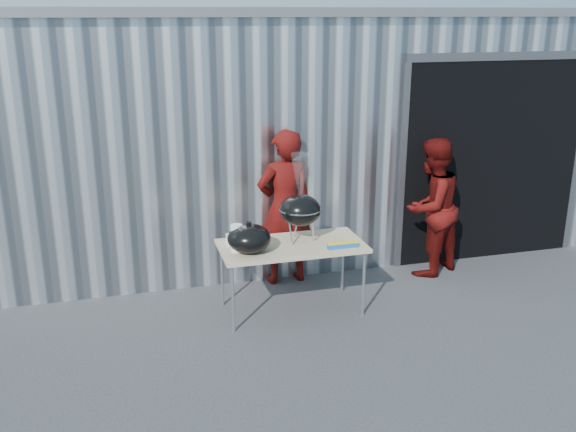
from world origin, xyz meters
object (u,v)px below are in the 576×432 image
object	(u,v)px
folding_table	(292,248)
person_bystander	(431,207)
kettle_grill	(300,203)
person_cook	(285,207)

from	to	relation	value
folding_table	person_bystander	bearing A→B (deg)	16.70
folding_table	person_bystander	xyz separation A→B (m)	(1.89, 0.57, 0.12)
kettle_grill	person_bystander	distance (m)	1.87
kettle_grill	folding_table	bearing A→B (deg)	-145.25
kettle_grill	person_bystander	size ratio (longest dim) A/B	0.56
folding_table	kettle_grill	xyz separation A→B (m)	(0.11, 0.08, 0.46)
folding_table	kettle_grill	size ratio (longest dim) A/B	1.60
folding_table	kettle_grill	bearing A→B (deg)	34.75
person_cook	folding_table	bearing A→B (deg)	74.14
person_bystander	kettle_grill	bearing A→B (deg)	-10.99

